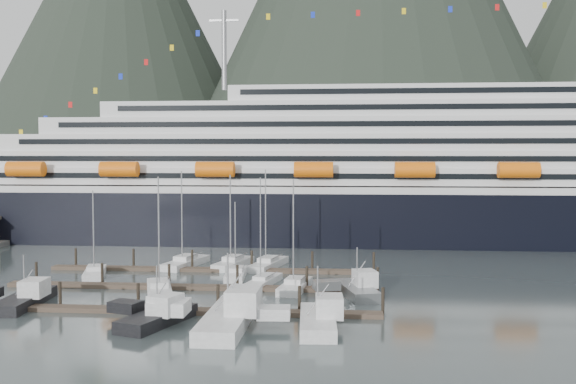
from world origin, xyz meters
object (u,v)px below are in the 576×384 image
at_px(sailboat_d, 263,282).
at_px(sailboat_e, 186,263).
at_px(sailboat_a, 95,273).
at_px(sailboat_h, 295,287).
at_px(sailboat_g, 268,265).
at_px(sailboat_c, 236,275).
at_px(trawler_a, 23,298).
at_px(trawler_d, 316,319).
at_px(trawler_e, 356,289).
at_px(sailboat_b, 159,290).
at_px(cruise_ship, 423,180).
at_px(trawler_c, 226,316).
at_px(trawler_b, 156,316).
at_px(sailboat_f, 233,264).

xyz_separation_m(sailboat_d, sailboat_e, (-13.78, 13.68, 0.03)).
xyz_separation_m(sailboat_a, sailboat_h, (29.08, -7.18, 0.02)).
xyz_separation_m(sailboat_d, sailboat_g, (-0.95, 13.68, 0.03)).
height_order(sailboat_c, sailboat_g, sailboat_g).
xyz_separation_m(trawler_a, trawler_d, (33.84, -6.91, 0.04)).
xyz_separation_m(sailboat_e, trawler_a, (-12.01, -28.09, 0.40)).
height_order(sailboat_g, trawler_e, sailboat_g).
relative_size(sailboat_a, trawler_a, 1.07).
xyz_separation_m(sailboat_a, sailboat_b, (12.47, -10.92, 0.02)).
bearing_deg(sailboat_a, trawler_e, -121.15).
height_order(cruise_ship, sailboat_c, cruise_ship).
distance_m(sailboat_a, trawler_e, 38.09).
distance_m(trawler_c, trawler_e, 20.54).
bearing_deg(trawler_c, cruise_ship, -21.14).
bearing_deg(sailboat_d, sailboat_e, 57.18).
relative_size(sailboat_b, trawler_c, 0.94).
distance_m(sailboat_a, trawler_b, 30.37).
height_order(cruise_ship, sailboat_f, cruise_ship).
bearing_deg(sailboat_h, sailboat_d, 65.39).
bearing_deg(sailboat_e, trawler_a, 170.32).
height_order(sailboat_b, sailboat_g, sailboat_g).
bearing_deg(sailboat_g, sailboat_f, 102.98).
relative_size(trawler_d, trawler_e, 1.11).
relative_size(sailboat_e, trawler_a, 1.29).
height_order(trawler_c, trawler_e, trawler_c).
relative_size(cruise_ship, sailboat_a, 16.56).
xyz_separation_m(trawler_b, trawler_d, (16.31, -0.05, 0.02)).
bearing_deg(sailboat_g, sailboat_d, -163.04).
bearing_deg(sailboat_b, sailboat_a, 31.23).
height_order(trawler_d, trawler_e, trawler_d).
bearing_deg(cruise_ship, sailboat_h, -112.66).
height_order(trawler_b, trawler_e, trawler_b).
bearing_deg(trawler_d, trawler_c, 86.49).
bearing_deg(cruise_ship, sailboat_e, -138.67).
relative_size(sailboat_a, sailboat_b, 0.84).
height_order(sailboat_b, sailboat_c, sailboat_b).
relative_size(sailboat_g, trawler_c, 0.97).
height_order(sailboat_a, sailboat_e, sailboat_e).
bearing_deg(cruise_ship, trawler_e, -104.28).
bearing_deg(sailboat_g, trawler_a, 151.51).
height_order(sailboat_d, trawler_c, sailboat_d).
distance_m(sailboat_h, trawler_e, 8.17).
bearing_deg(sailboat_b, sailboat_c, -50.39).
bearing_deg(trawler_b, trawler_e, -33.88).
distance_m(sailboat_a, sailboat_c, 20.15).
relative_size(cruise_ship, trawler_a, 17.69).
height_order(sailboat_b, sailboat_e, sailboat_e).
distance_m(cruise_ship, sailboat_b, 68.12).
relative_size(sailboat_f, trawler_d, 1.26).
bearing_deg(sailboat_h, sailboat_f, 41.33).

